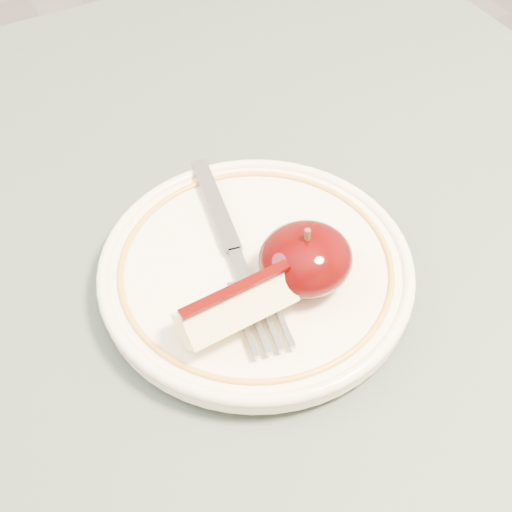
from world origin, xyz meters
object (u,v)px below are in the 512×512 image
table (197,420)px  plate (256,269)px  fork (235,252)px  apple_half (305,259)px

table → plate: 0.13m
table → fork: fork is taller
fork → table: bearing=139.0°
table → apple_half: 0.15m
table → plate: (0.07, 0.03, 0.10)m
table → plate: bearing=25.5°
table → apple_half: apple_half is taller
table → plate: size_ratio=4.13×
plate → apple_half: size_ratio=3.44×
table → apple_half: size_ratio=14.20×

